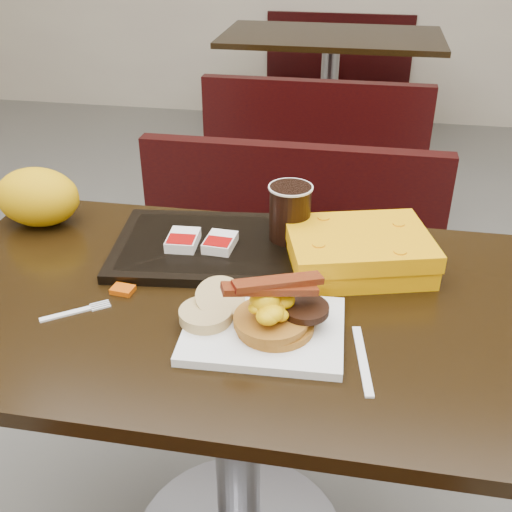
% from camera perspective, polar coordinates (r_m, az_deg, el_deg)
% --- Properties ---
extents(table_near, '(1.20, 0.70, 0.75)m').
position_cam_1_polar(table_near, '(1.39, -1.74, -16.72)').
color(table_near, black).
rests_on(table_near, floor).
extents(bench_near_n, '(1.00, 0.46, 0.72)m').
position_cam_1_polar(bench_near_n, '(1.94, 2.45, -1.95)').
color(bench_near_n, black).
rests_on(bench_near_n, floor).
extents(table_far, '(1.20, 0.70, 0.75)m').
position_cam_1_polar(table_far, '(3.68, 6.71, 14.03)').
color(table_far, black).
rests_on(table_far, floor).
extents(bench_far_s, '(1.00, 0.46, 0.72)m').
position_cam_1_polar(bench_far_s, '(3.02, 5.68, 10.13)').
color(bench_far_s, black).
rests_on(bench_far_s, floor).
extents(bench_far_n, '(1.00, 0.46, 0.72)m').
position_cam_1_polar(bench_far_n, '(4.36, 7.43, 16.36)').
color(bench_far_n, black).
rests_on(bench_far_n, floor).
extents(platter, '(0.28, 0.22, 0.02)m').
position_cam_1_polar(platter, '(1.05, 0.73, -6.91)').
color(platter, white).
rests_on(platter, table_near).
extents(pancake_stack, '(0.14, 0.14, 0.03)m').
position_cam_1_polar(pancake_stack, '(1.04, 1.78, -6.13)').
color(pancake_stack, '#A9651C').
rests_on(pancake_stack, platter).
extents(sausage_patty, '(0.09, 0.09, 0.01)m').
position_cam_1_polar(sausage_patty, '(1.04, 4.60, -4.92)').
color(sausage_patty, black).
rests_on(sausage_patty, pancake_stack).
extents(scrambled_eggs, '(0.11, 0.10, 0.05)m').
position_cam_1_polar(scrambled_eggs, '(1.02, 0.84, -4.42)').
color(scrambled_eggs, '#F7C104').
rests_on(scrambled_eggs, pancake_stack).
extents(bacon_strips, '(0.18, 0.13, 0.01)m').
position_cam_1_polar(bacon_strips, '(1.00, 1.31, -2.92)').
color(bacon_strips, '#440504').
rests_on(bacon_strips, scrambled_eggs).
extents(muffin_bottom, '(0.11, 0.11, 0.02)m').
position_cam_1_polar(muffin_bottom, '(1.06, -4.70, -5.46)').
color(muffin_bottom, tan).
rests_on(muffin_bottom, platter).
extents(muffin_top, '(0.11, 0.11, 0.05)m').
position_cam_1_polar(muffin_top, '(1.08, -3.35, -4.00)').
color(muffin_top, tan).
rests_on(muffin_top, platter).
extents(fork, '(0.12, 0.09, 0.00)m').
position_cam_1_polar(fork, '(1.15, -17.29, -5.18)').
color(fork, white).
rests_on(fork, table_near).
extents(knife, '(0.04, 0.17, 0.00)m').
position_cam_1_polar(knife, '(1.02, 9.87, -9.48)').
color(knife, white).
rests_on(knife, table_near).
extents(condiment_syrup, '(0.04, 0.04, 0.01)m').
position_cam_1_polar(condiment_syrup, '(1.19, -12.28, -3.08)').
color(condiment_syrup, '#C24908').
rests_on(condiment_syrup, table_near).
extents(condiment_ketchup, '(0.05, 0.05, 0.01)m').
position_cam_1_polar(condiment_ketchup, '(1.25, -3.39, -0.65)').
color(condiment_ketchup, '#8C0504').
rests_on(condiment_ketchup, table_near).
extents(tray, '(0.44, 0.34, 0.02)m').
position_cam_1_polar(tray, '(1.30, -3.94, 0.88)').
color(tray, black).
rests_on(tray, table_near).
extents(hashbrown_sleeve_left, '(0.07, 0.09, 0.02)m').
position_cam_1_polar(hashbrown_sleeve_left, '(1.28, -6.80, 1.48)').
color(hashbrown_sleeve_left, silver).
rests_on(hashbrown_sleeve_left, tray).
extents(hashbrown_sleeve_right, '(0.06, 0.08, 0.02)m').
position_cam_1_polar(hashbrown_sleeve_right, '(1.27, -3.35, 1.26)').
color(hashbrown_sleeve_right, silver).
rests_on(hashbrown_sleeve_right, tray).
extents(coffee_cup_far, '(0.10, 0.10, 0.12)m').
position_cam_1_polar(coffee_cup_far, '(1.28, 3.17, 4.05)').
color(coffee_cup_far, black).
rests_on(coffee_cup_far, tray).
extents(clamshell, '(0.32, 0.27, 0.07)m').
position_cam_1_polar(clamshell, '(1.24, 9.48, 0.47)').
color(clamshell, orange).
rests_on(clamshell, table_near).
extents(paper_bag, '(0.23, 0.20, 0.13)m').
position_cam_1_polar(paper_bag, '(1.47, -19.63, 5.20)').
color(paper_bag, '#E2AC07').
rests_on(paper_bag, table_near).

